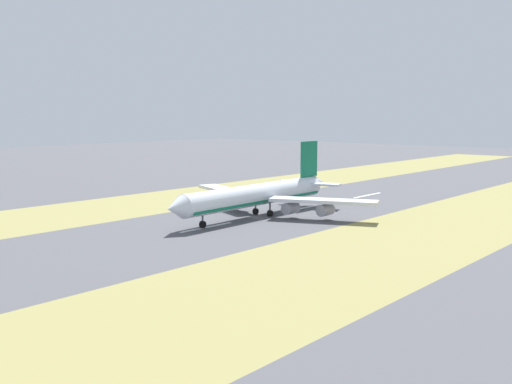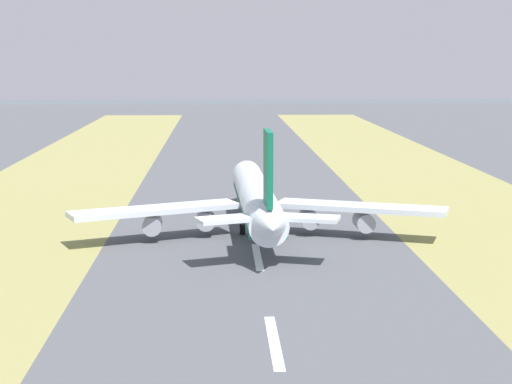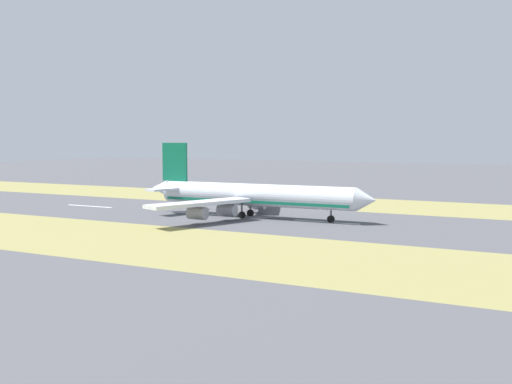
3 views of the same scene
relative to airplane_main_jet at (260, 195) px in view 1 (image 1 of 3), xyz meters
name	(u,v)px [view 1 (image 1 of 3)]	position (x,y,z in m)	size (l,w,h in m)	color
ground_plane	(257,217)	(-0.68, 2.04, -6.02)	(800.00, 800.00, 0.00)	#4C4C51
grass_median_west	(407,239)	(-45.68, 2.04, -6.02)	(40.00, 600.00, 0.01)	olive
grass_median_east	(153,202)	(44.32, 2.04, -6.02)	(40.00, 600.00, 0.01)	olive
centreline_dash_near	(367,195)	(-0.68, -58.10, -6.01)	(1.20, 18.00, 0.01)	silver
centreline_dash_mid	(300,209)	(-0.68, -18.10, -6.01)	(1.20, 18.00, 0.01)	silver
centreline_dash_far	(207,227)	(-0.68, 21.90, -6.01)	(1.20, 18.00, 0.01)	silver
airplane_main_jet	(260,195)	(0.00, 0.00, 0.00)	(64.12, 67.12, 20.20)	silver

